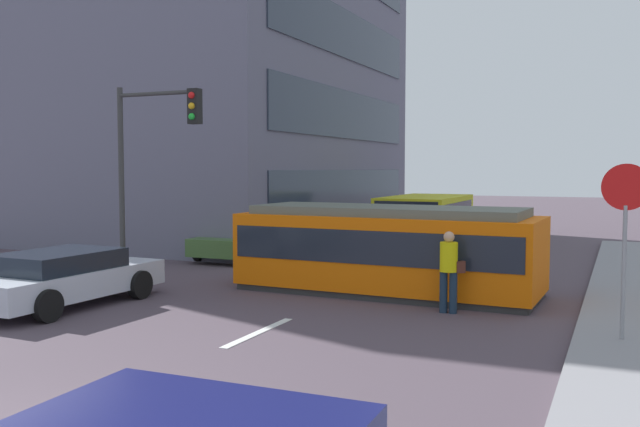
% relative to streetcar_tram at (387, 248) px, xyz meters
% --- Properties ---
extents(ground_plane, '(120.00, 120.00, 0.00)m').
position_rel_streetcar_tram_xyz_m(ground_plane, '(-0.84, -0.72, -1.06)').
color(ground_plane, '#4D404A').
extents(lane_stripe_1, '(0.16, 2.40, 0.01)m').
position_rel_streetcar_tram_xyz_m(lane_stripe_1, '(-0.84, -8.72, -1.05)').
color(lane_stripe_1, silver).
rests_on(lane_stripe_1, ground).
extents(lane_stripe_2, '(0.16, 2.40, 0.01)m').
position_rel_streetcar_tram_xyz_m(lane_stripe_2, '(-0.84, -4.72, -1.05)').
color(lane_stripe_2, silver).
rests_on(lane_stripe_2, ground).
extents(lane_stripe_3, '(0.16, 2.40, 0.01)m').
position_rel_streetcar_tram_xyz_m(lane_stripe_3, '(-0.84, 6.00, -1.05)').
color(lane_stripe_3, silver).
rests_on(lane_stripe_3, ground).
extents(lane_stripe_4, '(0.16, 2.40, 0.01)m').
position_rel_streetcar_tram_xyz_m(lane_stripe_4, '(-0.84, 12.00, -1.05)').
color(lane_stripe_4, silver).
rests_on(lane_stripe_4, ground).
extents(corner_building, '(17.27, 16.11, 19.20)m').
position_rel_streetcar_tram_xyz_m(corner_building, '(-13.91, 10.74, 8.54)').
color(corner_building, slate).
rests_on(corner_building, ground).
extents(streetcar_tram, '(7.11, 2.77, 2.05)m').
position_rel_streetcar_tram_xyz_m(streetcar_tram, '(0.00, 0.00, 0.00)').
color(streetcar_tram, '#EC6106').
rests_on(streetcar_tram, ground).
extents(city_bus, '(2.55, 5.16, 1.90)m').
position_rel_streetcar_tram_xyz_m(city_bus, '(-1.70, 9.62, 0.02)').
color(city_bus, gold).
rests_on(city_bus, ground).
extents(pedestrian_crossing, '(0.51, 0.36, 1.67)m').
position_rel_streetcar_tram_xyz_m(pedestrian_crossing, '(1.88, -1.69, -0.12)').
color(pedestrian_crossing, '#182A3D').
rests_on(pedestrian_crossing, ground).
extents(parked_sedan_mid, '(2.17, 4.46, 1.19)m').
position_rel_streetcar_tram_xyz_m(parked_sedan_mid, '(-5.82, -4.34, -0.43)').
color(parked_sedan_mid, silver).
rests_on(parked_sedan_mid, ground).
extents(parked_sedan_far, '(2.03, 4.08, 1.19)m').
position_rel_streetcar_tram_xyz_m(parked_sedan_far, '(-6.25, 3.96, -0.44)').
color(parked_sedan_far, '#3F622F').
rests_on(parked_sedan_far, ground).
extents(stop_sign, '(0.76, 0.07, 2.88)m').
position_rel_streetcar_tram_xyz_m(stop_sign, '(5.11, -3.18, 1.14)').
color(stop_sign, gray).
rests_on(stop_sign, sidewalk_curb_right).
extents(traffic_light_mast, '(2.45, 0.33, 4.97)m').
position_rel_streetcar_tram_xyz_m(traffic_light_mast, '(-5.61, -1.55, 2.40)').
color(traffic_light_mast, '#333333').
rests_on(traffic_light_mast, ground).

